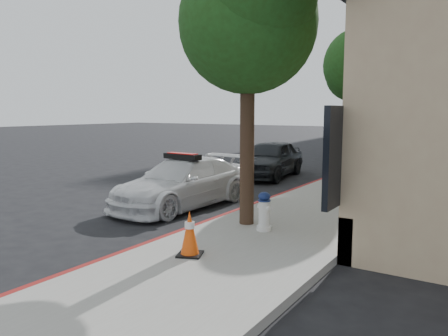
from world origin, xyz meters
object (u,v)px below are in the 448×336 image
at_px(fire_hydrant, 264,212).
at_px(traffic_cone, 190,233).
at_px(parked_car_mid, 270,159).
at_px(parked_car_far, 381,139).
at_px(police_car, 183,183).

height_order(fire_hydrant, traffic_cone, fire_hydrant).
distance_m(parked_car_mid, parked_car_far, 14.42).
bearing_deg(traffic_cone, parked_car_far, 96.16).
height_order(parked_car_mid, parked_car_far, parked_car_mid).
bearing_deg(police_car, fire_hydrant, -20.00).
bearing_deg(parked_car_mid, police_car, -92.52).
xyz_separation_m(parked_car_mid, traffic_cone, (3.26, -9.30, -0.19)).
relative_size(police_car, fire_hydrant, 5.79).
distance_m(police_car, traffic_cone, 4.41).
xyz_separation_m(parked_car_far, fire_hydrant, (2.88, -21.69, -0.17)).
bearing_deg(parked_car_far, police_car, -95.81).
bearing_deg(police_car, traffic_cone, -46.54).
distance_m(parked_car_far, fire_hydrant, 21.88).
relative_size(police_car, parked_car_mid, 1.08).
bearing_deg(police_car, parked_car_mid, 97.94).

